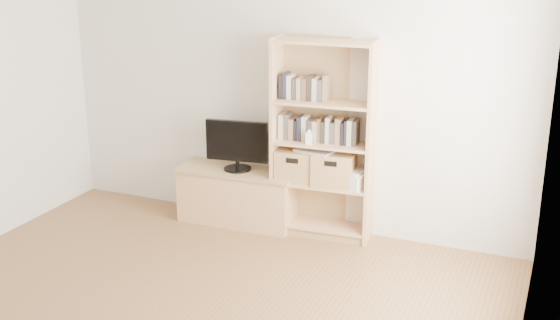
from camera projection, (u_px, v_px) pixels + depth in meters
The scene contains 12 objects.
back_wall at pixel (286, 87), 6.31m from camera, with size 4.50×0.02×2.60m, color silver.
right_wall at pixel (524, 227), 3.28m from camera, with size 0.02×5.00×2.60m, color silver.
tv_stand at pixel (238, 197), 6.60m from camera, with size 1.09×0.41×0.50m, color tan.
bookshelf at pixel (323, 140), 6.14m from camera, with size 0.89×0.32×1.78m, color tan.
television at pixel (237, 146), 6.45m from camera, with size 0.59×0.05×0.46m, color black.
books_row_mid at pixel (324, 129), 6.13m from camera, with size 0.85×0.17×0.23m, color #B4ACA2.
books_row_upper at pixel (303, 87), 6.08m from camera, with size 0.39×0.14×0.21m, color #B4ACA2.
baby_monitor at pixel (309, 138), 6.07m from camera, with size 0.06×0.04×0.11m, color white.
basket_left at pixel (297, 165), 6.29m from camera, with size 0.34×0.28×0.28m, color tan.
basket_right at pixel (334, 168), 6.18m from camera, with size 0.36×0.30×0.30m, color tan.
laptop at pixel (316, 150), 6.18m from camera, with size 0.33×0.23×0.03m, color silver.
magazine_stack at pixel (356, 180), 6.14m from camera, with size 0.20×0.28×0.13m, color silver.
Camera 1 is at (2.38, -3.23, 2.60)m, focal length 45.00 mm.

